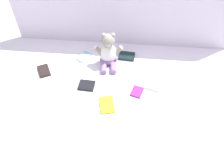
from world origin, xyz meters
The scene contains 10 objects.
ground_plane centered at (0.00, 0.00, 0.00)m, with size 3.20×3.20×0.00m, color silver.
backdrop_drape centered at (0.00, 0.47, 0.32)m, with size 1.69×0.03×0.65m, color silver.
teddy_bear centered at (-0.08, 0.20, 0.09)m, with size 0.21×0.19×0.25m.
book_case_0 centered at (-0.20, -0.05, 0.01)m, with size 0.08×0.11×0.02m, color black.
book_case_1 centered at (0.05, 0.28, 0.01)m, with size 0.09×0.12×0.02m, color black.
book_case_2 centered at (0.14, -0.07, 0.01)m, with size 0.07×0.09×0.01m, color purple.
book_case_3 centered at (-0.53, 0.07, 0.01)m, with size 0.08×0.12×0.02m, color black.
book_case_4 centered at (0.25, 0.01, 0.01)m, with size 0.09×0.11×0.01m, color white.
book_case_5 centered at (-0.05, -0.19, 0.01)m, with size 0.09×0.13×0.01m, color yellow.
book_case_6 centered at (-0.27, 0.25, 0.01)m, with size 0.07×0.12×0.01m, color #83ABCF.
Camera 1 is at (0.06, -1.02, 1.10)m, focal length 35.13 mm.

